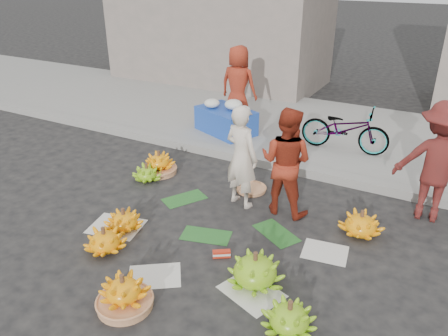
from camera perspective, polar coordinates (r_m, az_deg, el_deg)
The scene contains 23 objects.
ground at distance 5.98m, azimuth -0.54°, elevation -8.14°, with size 80.00×80.00×0.00m, color black.
curb at distance 7.70m, azimuth 7.42°, elevation 0.35°, with size 40.00×0.25×0.15m, color gray.
sidewalk at distance 9.56m, azimuth 12.12°, elevation 4.94°, with size 40.00×4.00×0.12m, color gray.
building_left at distance 13.29m, azimuth -0.59°, elevation 19.72°, with size 6.00×3.00×4.00m, color gray.
newspaper_scatter at distance 5.42m, azimuth -4.74°, elevation -12.18°, with size 3.20×1.80×0.00m, color silver, non-canonical shape.
banana_leaves at distance 6.17m, azimuth -0.45°, elevation -6.96°, with size 2.00×1.00×0.00m, color #1C551E, non-canonical shape.
banana_bunch_0 at distance 6.08m, azimuth -12.94°, elevation -6.70°, with size 0.54×0.54×0.33m.
banana_bunch_1 at distance 5.72m, azimuth -15.34°, elevation -9.14°, with size 0.66×0.66×0.34m.
banana_bunch_2 at distance 4.84m, azimuth -12.95°, elevation -15.70°, with size 0.61×0.61×0.41m.
banana_bunch_3 at distance 4.56m, azimuth 8.53°, elevation -18.73°, with size 0.71×0.71×0.35m.
banana_bunch_4 at distance 5.01m, azimuth 4.07°, elevation -13.10°, with size 0.76×0.76×0.42m.
banana_bunch_5 at distance 6.09m, azimuth 17.44°, elevation -6.99°, with size 0.75×0.75×0.36m.
banana_bunch_6 at distance 7.35m, azimuth -10.05°, elevation -0.67°, with size 0.47×0.47×0.30m.
banana_bunch_7 at distance 7.55m, azimuth -8.46°, elevation 0.55°, with size 0.57×0.57×0.41m.
basket_spare at distance 6.96m, azimuth 3.57°, elevation -2.76°, with size 0.46×0.46×0.05m, color #B1724A.
incense_stack at distance 5.46m, azimuth -0.32°, elevation -11.15°, with size 0.22×0.07×0.09m, color red.
vendor_cream at distance 6.27m, azimuth 2.30°, elevation 1.47°, with size 0.56×0.37×1.53m, color beige.
vendor_red at distance 6.13m, azimuth 8.07°, elevation 0.81°, with size 0.76×0.59×1.57m, color #A23019.
man_striped at distance 6.55m, azimuth 26.12°, elevation 0.67°, with size 1.10×0.63×1.70m, color maroon.
flower_table at distance 8.93m, azimuth 0.28°, elevation 6.41°, with size 1.37×1.13×0.69m.
grey_bucket at distance 9.22m, azimuth -2.40°, elevation 6.16°, with size 0.27×0.27×0.31m, color slate.
flower_vendor at distance 9.39m, azimuth 1.87°, elevation 10.79°, with size 0.81×0.52×1.65m, color #A23019.
bicycle at distance 8.30m, azimuth 15.53°, elevation 4.97°, with size 1.60×0.56×0.84m, color gray.
Camera 1 is at (2.43, -4.36, 3.30)m, focal length 35.00 mm.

